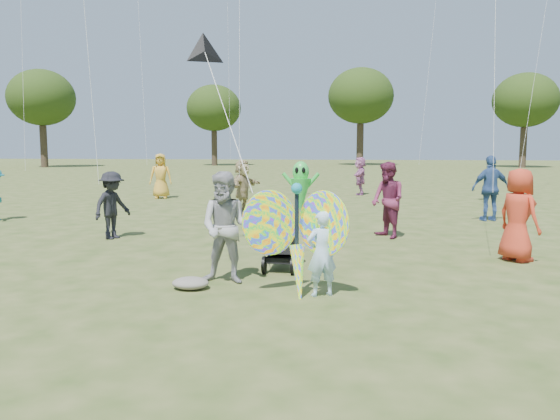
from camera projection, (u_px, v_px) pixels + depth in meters
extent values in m
plane|color=#51592B|center=(281.00, 302.00, 7.51)|extent=(160.00, 160.00, 0.00)
imported|color=#B4DCFF|center=(322.00, 254.00, 7.75)|extent=(0.53, 0.45, 1.23)
imported|color=#9B9AA0|center=(227.00, 228.00, 8.47)|extent=(0.88, 0.70, 1.75)
ellipsoid|color=slate|center=(190.00, 283.00, 8.19)|extent=(0.56, 0.46, 0.18)
imported|color=red|center=(518.00, 215.00, 10.11)|extent=(0.93, 1.01, 1.73)
imported|color=black|center=(112.00, 205.00, 12.56)|extent=(0.93, 1.15, 1.56)
imported|color=#33548E|center=(491.00, 188.00, 15.56)|extent=(1.17, 0.68, 1.88)
imported|color=tan|center=(243.00, 186.00, 17.57)|extent=(0.99, 1.67, 1.71)
imported|color=#722647|center=(388.00, 200.00, 12.67)|extent=(1.02, 1.09, 1.78)
imported|color=gold|center=(161.00, 176.00, 22.33)|extent=(1.01, 0.77, 1.84)
imported|color=#B969A3|center=(360.00, 176.00, 23.94)|extent=(0.58, 1.57, 1.67)
cube|color=black|center=(281.00, 238.00, 9.42)|extent=(0.48, 0.87, 0.71)
cube|color=black|center=(281.00, 257.00, 9.46)|extent=(0.43, 0.70, 0.10)
ellipsoid|color=black|center=(283.00, 218.00, 9.63)|extent=(0.51, 0.45, 0.33)
cylinder|color=black|center=(264.00, 265.00, 9.15)|extent=(0.06, 0.30, 0.30)
cylinder|color=black|center=(293.00, 266.00, 9.09)|extent=(0.06, 0.30, 0.30)
cylinder|color=black|center=(284.00, 258.00, 9.91)|extent=(0.06, 0.22, 0.22)
cylinder|color=black|center=(277.00, 217.00, 8.90)|extent=(0.44, 0.04, 0.03)
cube|color=#9D854C|center=(281.00, 215.00, 9.32)|extent=(0.35, 0.29, 0.26)
ellipsoid|color=#FB2736|center=(270.00, 223.00, 7.81)|extent=(0.98, 0.71, 1.24)
ellipsoid|color=#FB2736|center=(323.00, 224.00, 7.72)|extent=(0.98, 0.71, 1.24)
cylinder|color=black|center=(297.00, 227.00, 7.79)|extent=(0.06, 0.06, 1.00)
cone|color=#FB2736|center=(299.00, 277.00, 7.70)|extent=(0.36, 0.49, 0.93)
sphere|color=teal|center=(297.00, 189.00, 7.71)|extent=(0.16, 0.16, 0.16)
cone|color=black|center=(205.00, 52.00, 10.63)|extent=(0.89, 0.62, 0.81)
cylinder|color=silver|center=(226.00, 114.00, 9.54)|extent=(1.37, 2.35, 2.57)
cone|color=green|center=(301.00, 196.00, 14.66)|extent=(0.56, 0.56, 0.95)
ellipsoid|color=green|center=(301.00, 172.00, 14.59)|extent=(0.44, 0.39, 0.57)
ellipsoid|color=black|center=(297.00, 170.00, 14.42)|extent=(0.10, 0.05, 0.17)
ellipsoid|color=black|center=(304.00, 170.00, 14.39)|extent=(0.10, 0.05, 0.17)
cylinder|color=green|center=(290.00, 181.00, 14.66)|extent=(0.43, 0.10, 0.49)
cylinder|color=green|center=(312.00, 181.00, 14.58)|extent=(0.43, 0.10, 0.49)
cylinder|color=silver|center=(311.00, 219.00, 14.50)|extent=(0.61, 0.41, 0.41)
cylinder|color=#3A2D21|center=(44.00, 146.00, 55.39)|extent=(0.70, 0.70, 4.20)
ellipsoid|color=#2B4214|center=(41.00, 97.00, 54.82)|extent=(6.60, 6.60, 5.61)
cylinder|color=#3A2D21|center=(214.00, 148.00, 60.29)|extent=(0.63, 0.63, 3.78)
ellipsoid|color=#2B4214|center=(214.00, 108.00, 59.77)|extent=(5.94, 5.94, 5.05)
cylinder|color=#3A2D21|center=(360.00, 145.00, 61.17)|extent=(0.77, 0.77, 4.62)
ellipsoid|color=#2B4214|center=(361.00, 96.00, 60.54)|extent=(7.26, 7.26, 6.17)
cylinder|color=#3A2D21|center=(523.00, 148.00, 54.26)|extent=(0.66, 0.67, 3.99)
ellipsoid|color=#2B4214|center=(525.00, 100.00, 53.72)|extent=(6.27, 6.27, 5.33)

